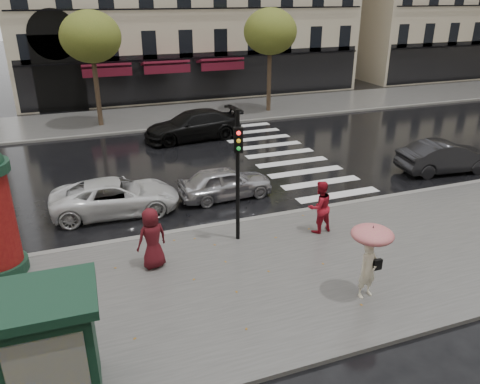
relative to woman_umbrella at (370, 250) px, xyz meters
name	(u,v)px	position (x,y,z in m)	size (l,w,h in m)	color
ground	(230,276)	(-3.00, 2.27, -1.48)	(160.00, 160.00, 0.00)	black
near_sidewalk	(235,284)	(-3.00, 1.77, -1.42)	(90.00, 7.00, 0.12)	#474744
far_sidewalk	(132,119)	(-3.00, 21.27, -1.42)	(90.00, 6.00, 0.12)	#474744
near_kerb	(201,228)	(-3.00, 5.27, -1.41)	(90.00, 0.25, 0.14)	slate
far_kerb	(140,131)	(-3.00, 18.27, -1.41)	(90.00, 0.25, 0.14)	slate
zebra_crossing	(280,153)	(3.00, 11.87, -1.48)	(3.60, 11.75, 0.01)	silver
tree_far_left	(91,37)	(-5.00, 20.27, 3.69)	(3.40, 3.40, 6.64)	#38281C
tree_far_right	(270,32)	(6.00, 20.27, 3.69)	(3.40, 3.40, 6.64)	#38281C
woman_umbrella	(370,250)	(0.00, 0.00, 0.00)	(1.08, 1.08, 2.07)	#F4E8C8
woman_red	(320,207)	(0.60, 3.63, -0.47)	(0.87, 0.68, 1.79)	#A71424
man_burgundy	(152,238)	(-4.96, 3.35, -0.45)	(0.89, 0.58, 1.83)	#4B0F15
traffic_light	(238,165)	(-2.12, 3.99, 1.21)	(0.31, 0.42, 4.25)	black
newsstand	(49,346)	(-7.62, -0.73, -0.14)	(2.03, 1.73, 2.39)	#133121
car_silver	(225,183)	(-1.33, 7.62, -0.85)	(1.49, 3.71, 1.26)	#B1B0B5
car_darkgrey	(446,157)	(8.87, 6.94, -0.78)	(1.50, 4.29, 1.41)	black
car_white	(116,197)	(-5.51, 7.69, -0.85)	(2.11, 4.57, 1.27)	silver
car_black	(193,125)	(-0.44, 15.85, -0.71)	(2.18, 5.36, 1.56)	black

